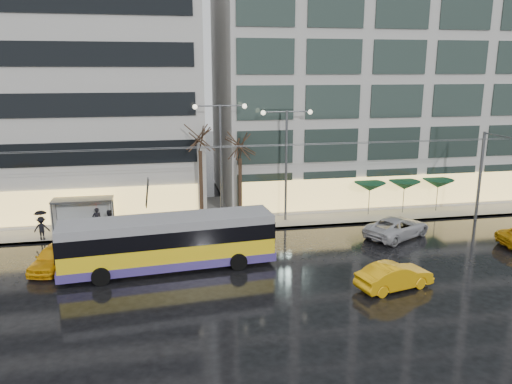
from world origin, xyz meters
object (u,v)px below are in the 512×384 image
object	(u,v)px
bus_shelter	(78,208)
street_lamp_near	(221,148)
trolleybus	(169,244)
taxi_a	(54,257)

from	to	relation	value
bus_shelter	street_lamp_near	distance (m)	11.14
bus_shelter	trolleybus	bearing A→B (deg)	-51.45
bus_shelter	street_lamp_near	world-z (taller)	street_lamp_near
trolleybus	bus_shelter	size ratio (longest dim) A/B	3.01
bus_shelter	street_lamp_near	xyz separation A→B (m)	(10.38, 0.11, 4.03)
trolleybus	street_lamp_near	bearing A→B (deg)	62.71
trolleybus	bus_shelter	xyz separation A→B (m)	(-6.27, 7.86, 0.39)
taxi_a	street_lamp_near	bearing A→B (deg)	45.99
street_lamp_near	taxi_a	size ratio (longest dim) A/B	2.13
trolleybus	taxi_a	xyz separation A→B (m)	(-6.79, 1.34, -0.84)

